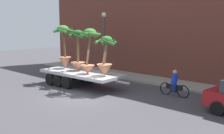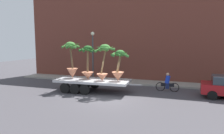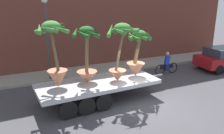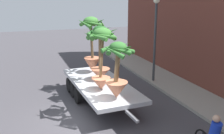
{
  "view_description": "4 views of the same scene",
  "coord_description": "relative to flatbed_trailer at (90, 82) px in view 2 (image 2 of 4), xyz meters",
  "views": [
    {
      "loc": [
        11.04,
        -9.54,
        3.96
      ],
      "look_at": [
        0.38,
        1.96,
        1.48
      ],
      "focal_mm": 42.14,
      "sensor_mm": 36.0,
      "label": 1
    },
    {
      "loc": [
        4.62,
        -13.15,
        3.91
      ],
      "look_at": [
        -0.59,
        2.4,
        1.94
      ],
      "focal_mm": 32.44,
      "sensor_mm": 36.0,
      "label": 2
    },
    {
      "loc": [
        -5.7,
        -8.36,
        4.88
      ],
      "look_at": [
        -0.78,
        2.36,
        1.35
      ],
      "focal_mm": 36.88,
      "sensor_mm": 36.0,
      "label": 3
    },
    {
      "loc": [
        9.71,
        -2.1,
        5.14
      ],
      "look_at": [
        -0.94,
        1.73,
        2.0
      ],
      "focal_mm": 42.38,
      "sensor_mm": 36.0,
      "label": 4
    }
  ],
  "objects": [
    {
      "name": "potted_palm_rear",
      "position": [
        -0.24,
        0.17,
        1.43
      ],
      "size": [
        1.37,
        1.37,
        2.71
      ],
      "color": "#C17251",
      "rests_on": "flatbed_trailer"
    },
    {
      "name": "cyclist",
      "position": [
        5.94,
        2.03,
        -0.1
      ],
      "size": [
        1.84,
        0.35,
        1.54
      ],
      "color": "black",
      "rests_on": "ground"
    },
    {
      "name": "potted_palm_extra",
      "position": [
        1.31,
        -0.24,
        1.81
      ],
      "size": [
        1.72,
        1.71,
        2.82
      ],
      "color": "#C17251",
      "rests_on": "flatbed_trailer"
    },
    {
      "name": "potted_palm_middle",
      "position": [
        -1.7,
        0.17,
        1.69
      ],
      "size": [
        1.47,
        1.61,
        3.01
      ],
      "color": "#C17251",
      "rests_on": "flatbed_trailer"
    },
    {
      "name": "sidewalk",
      "position": [
        2.18,
        4.63,
        -0.69
      ],
      "size": [
        24.0,
        2.2,
        0.15
      ],
      "primitive_type": "cube",
      "color": "gray",
      "rests_on": "ground"
    },
    {
      "name": "ground_plane",
      "position": [
        2.18,
        -1.47,
        -0.77
      ],
      "size": [
        60.0,
        60.0,
        0.0
      ],
      "primitive_type": "plane",
      "color": "#423F44"
    },
    {
      "name": "flatbed_trailer",
      "position": [
        0.0,
        0.0,
        0.0
      ],
      "size": [
        6.92,
        2.59,
        0.98
      ],
      "color": "#B7BABF",
      "rests_on": "ground"
    },
    {
      "name": "street_lamp",
      "position": [
        -1.4,
        3.83,
        2.47
      ],
      "size": [
        0.36,
        0.36,
        4.83
      ],
      "color": "#383D42",
      "rests_on": "sidewalk"
    },
    {
      "name": "building_facade",
      "position": [
        2.18,
        6.33,
        4.2
      ],
      "size": [
        24.0,
        1.2,
        9.94
      ],
      "primitive_type": "cube",
      "color": "brown",
      "rests_on": "ground"
    },
    {
      "name": "potted_palm_front",
      "position": [
        2.42,
        0.05,
        1.31
      ],
      "size": [
        1.43,
        1.43,
        2.39
      ],
      "color": "#C17251",
      "rests_on": "flatbed_trailer"
    }
  ]
}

